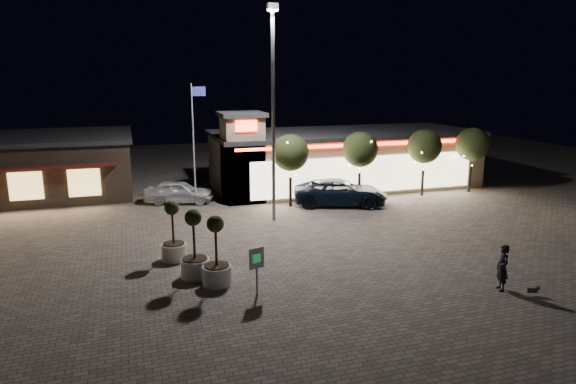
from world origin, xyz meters
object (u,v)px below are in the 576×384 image
object	(u,v)px
white_sedan	(179,192)
planter_mid	(217,264)
valet_sign	(257,262)
planter_left	(195,257)
pedestrian	(502,268)
pickup_truck	(340,192)

from	to	relation	value
white_sedan	planter_mid	xyz separation A→B (m)	(0.08, -14.63, 0.14)
valet_sign	white_sedan	bearing A→B (deg)	94.98
white_sedan	planter_left	bearing A→B (deg)	-168.47
valet_sign	pedestrian	bearing A→B (deg)	-14.69
valet_sign	pickup_truck	bearing A→B (deg)	54.41
white_sedan	planter_left	xyz separation A→B (m)	(-0.68, -13.56, 0.16)
white_sedan	valet_sign	world-z (taller)	valet_sign
white_sedan	planter_mid	bearing A→B (deg)	-165.31
planter_left	planter_mid	distance (m)	1.31
planter_mid	valet_sign	size ratio (longest dim) A/B	1.51
pedestrian	planter_mid	distance (m)	11.61
pickup_truck	white_sedan	size ratio (longest dim) A/B	1.36
pickup_truck	valet_sign	size ratio (longest dim) A/B	3.15
valet_sign	planter_left	bearing A→B (deg)	128.69
white_sedan	valet_sign	xyz separation A→B (m)	(1.41, -16.16, 0.60)
planter_mid	pickup_truck	bearing A→B (deg)	46.79
planter_left	valet_sign	xyz separation A→B (m)	(2.09, -2.60, 0.45)
pedestrian	valet_sign	bearing A→B (deg)	-88.61
white_sedan	pedestrian	bearing A→B (deg)	-135.18
pickup_truck	planter_left	bearing A→B (deg)	151.38
pickup_truck	white_sedan	xyz separation A→B (m)	(-10.28, 3.77, -0.09)
planter_mid	valet_sign	bearing A→B (deg)	-49.04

